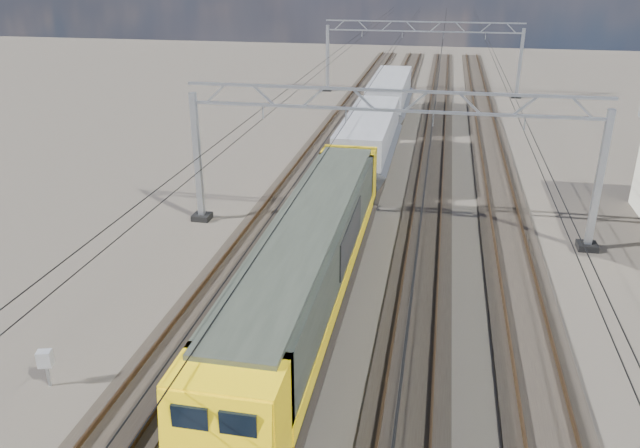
% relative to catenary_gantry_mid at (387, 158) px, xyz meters
% --- Properties ---
extents(ground, '(160.00, 160.00, 0.00)m').
position_rel_catenary_gantry_mid_xyz_m(ground, '(-0.00, -4.00, -3.91)').
color(ground, '#28241E').
rests_on(ground, ground).
extents(track_outer_west, '(2.60, 140.00, 0.30)m').
position_rel_catenary_gantry_mid_xyz_m(track_outer_west, '(-6.00, -4.00, -3.83)').
color(track_outer_west, black).
rests_on(track_outer_west, ground).
extents(track_loco, '(2.60, 140.00, 0.30)m').
position_rel_catenary_gantry_mid_xyz_m(track_loco, '(-2.00, -4.00, -3.83)').
color(track_loco, black).
rests_on(track_loco, ground).
extents(track_inner_east, '(2.60, 140.00, 0.30)m').
position_rel_catenary_gantry_mid_xyz_m(track_inner_east, '(2.00, -4.00, -3.83)').
color(track_inner_east, black).
rests_on(track_inner_east, ground).
extents(track_outer_east, '(2.60, 140.00, 0.30)m').
position_rel_catenary_gantry_mid_xyz_m(track_outer_east, '(6.00, -4.00, -3.83)').
color(track_outer_east, black).
rests_on(track_outer_east, ground).
extents(catenary_gantry_mid, '(19.90, 0.90, 7.11)m').
position_rel_catenary_gantry_mid_xyz_m(catenary_gantry_mid, '(0.00, 0.00, 0.00)').
color(catenary_gantry_mid, '#9CA2AA').
rests_on(catenary_gantry_mid, ground).
extents(catenary_gantry_far, '(19.90, 0.90, 7.11)m').
position_rel_catenary_gantry_mid_xyz_m(catenary_gantry_far, '(0.00, 36.00, 0.00)').
color(catenary_gantry_far, '#9CA2AA').
rests_on(catenary_gantry_far, ground).
extents(overhead_wires, '(12.03, 140.00, 0.53)m').
position_rel_catenary_gantry_mid_xyz_m(overhead_wires, '(-0.00, 4.00, 1.84)').
color(overhead_wires, black).
rests_on(overhead_wires, ground).
extents(locomotive, '(2.76, 21.10, 3.62)m').
position_rel_catenary_gantry_mid_xyz_m(locomotive, '(-2.00, -8.07, -1.58)').
color(locomotive, black).
rests_on(locomotive, ground).
extents(hopper_wagon_lead, '(3.38, 13.00, 3.25)m').
position_rel_catenary_gantry_mid_xyz_m(hopper_wagon_lead, '(-2.00, 9.63, -1.67)').
color(hopper_wagon_lead, black).
rests_on(hopper_wagon_lead, ground).
extents(hopper_wagon_mid, '(3.38, 13.00, 3.25)m').
position_rel_catenary_gantry_mid_xyz_m(hopper_wagon_mid, '(-2.00, 23.83, -1.67)').
color(hopper_wagon_mid, black).
rests_on(hopper_wagon_mid, ground).
extents(trackside_cabinet, '(0.50, 0.43, 1.29)m').
position_rel_catenary_gantry_mid_xyz_m(trackside_cabinet, '(-9.20, -14.06, -2.93)').
color(trackside_cabinet, '#9CA2AA').
rests_on(trackside_cabinet, ground).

